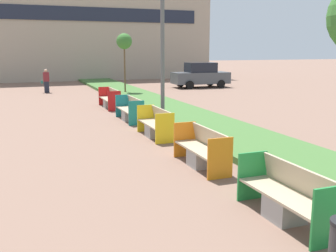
# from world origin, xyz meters

# --- Properties ---
(planter_grass_strip) EXTENTS (2.80, 120.00, 0.18)m
(planter_grass_strip) POSITION_xyz_m (3.20, 12.00, 0.09)
(planter_grass_strip) COLOR #426B33
(planter_grass_strip) RESTS_ON ground
(building_backdrop) EXTENTS (21.66, 6.76, 10.66)m
(building_backdrop) POSITION_xyz_m (4.00, 41.32, 5.33)
(building_backdrop) COLOR tan
(building_backdrop) RESTS_ON ground
(bench_green_frame) EXTENTS (0.65, 2.07, 0.94)m
(bench_green_frame) POSITION_xyz_m (0.94, 7.12, 0.37)
(bench_green_frame) COLOR #9E9B96
(bench_green_frame) RESTS_ON ground
(bench_orange_frame) EXTENTS (0.65, 2.06, 0.94)m
(bench_orange_frame) POSITION_xyz_m (0.94, 10.44, 0.37)
(bench_orange_frame) COLOR #9E9B96
(bench_orange_frame) RESTS_ON ground
(bench_yellow_frame) EXTENTS (0.65, 1.99, 0.94)m
(bench_yellow_frame) POSITION_xyz_m (0.94, 13.97, 0.36)
(bench_yellow_frame) COLOR #9E9B96
(bench_yellow_frame) RESTS_ON ground
(bench_teal_frame) EXTENTS (0.65, 2.16, 0.94)m
(bench_teal_frame) POSITION_xyz_m (0.94, 17.18, 0.37)
(bench_teal_frame) COLOR #9E9B96
(bench_teal_frame) RESTS_ON ground
(bench_red_frame) EXTENTS (0.65, 2.29, 0.94)m
(bench_red_frame) POSITION_xyz_m (0.94, 20.92, 0.37)
(bench_red_frame) COLOR #9E9B96
(bench_red_frame) RESTS_ON ground
(street_lamp_post) EXTENTS (0.24, 0.44, 7.68)m
(street_lamp_post) POSITION_xyz_m (1.55, 15.00, 4.22)
(street_lamp_post) COLOR #56595B
(street_lamp_post) RESTS_ON ground
(sapling_tree_far) EXTENTS (0.97, 0.97, 3.81)m
(sapling_tree_far) POSITION_xyz_m (3.07, 26.23, 3.26)
(sapling_tree_far) COLOR brown
(sapling_tree_far) RESTS_ON ground
(pedestrian_walking) EXTENTS (0.53, 0.24, 1.56)m
(pedestrian_walking) POSITION_xyz_m (-1.53, 29.10, 0.78)
(pedestrian_walking) COLOR #232633
(pedestrian_walking) RESTS_ON ground
(parked_car_distant) EXTENTS (4.28, 2.00, 1.86)m
(parked_car_distant) POSITION_xyz_m (9.55, 28.79, 0.91)
(parked_car_distant) COLOR #474C51
(parked_car_distant) RESTS_ON ground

